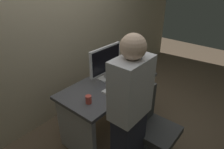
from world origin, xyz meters
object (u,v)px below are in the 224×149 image
person_at_desk (130,115)px  keyboard (117,87)px  office_chair (152,131)px  desk (109,99)px  monitor (106,61)px  cell_phone (140,74)px  mouse (129,77)px  book_stack (123,63)px  cup_near_keyboard (89,99)px

person_at_desk → keyboard: bearing=48.8°
person_at_desk → office_chair: bearing=-14.6°
desk → keyboard: size_ratio=3.10×
keyboard → person_at_desk: bearing=-128.7°
monitor → cell_phone: monitor is taller
office_chair → mouse: bearing=58.8°
office_chair → book_stack: (0.56, 0.85, 0.42)m
person_at_desk → book_stack: size_ratio=7.46×
monitor → keyboard: bearing=-108.3°
office_chair → book_stack: size_ratio=4.28×
desk → person_at_desk: bearing=-124.8°
desk → cell_phone: 0.56m
monitor → mouse: bearing=-49.7°
monitor → cup_near_keyboard: monitor is taller
keyboard → cell_phone: bearing=-0.6°
desk → book_stack: size_ratio=6.07×
person_at_desk → monitor: (0.51, 0.75, 0.17)m
mouse → cell_phone: 0.20m
keyboard → book_stack: book_stack is taller
mouse → cup_near_keyboard: 0.75m
desk → person_at_desk: 0.83m
monitor → mouse: 0.39m
office_chair → keyboard: size_ratio=2.19×
person_at_desk → keyboard: size_ratio=3.81×
mouse → book_stack: book_stack is taller
cell_phone → person_at_desk: bearing=-158.7°
monitor → book_stack: 0.43m
desk → mouse: (0.28, -0.12, 0.26)m
office_chair → cup_near_keyboard: (-0.38, 0.62, 0.38)m
cup_near_keyboard → cell_phone: cup_near_keyboard is taller
desk → book_stack: book_stack is taller
cell_phone → office_chair: bearing=-140.9°
office_chair → keyboard: (0.08, 0.58, 0.34)m
keyboard → cell_phone: (0.48, -0.03, -0.01)m
cell_phone → book_stack: bearing=84.3°
cup_near_keyboard → office_chair: bearing=-58.3°
cup_near_keyboard → cell_phone: bearing=-4.0°
office_chair → person_at_desk: person_at_desk is taller
book_stack → monitor: bearing=-179.3°
person_at_desk → cup_near_keyboard: 0.53m
desk → keyboard: bearing=-93.8°
desk → cell_phone: (0.47, -0.17, 0.25)m
keyboard → cell_phone: size_ratio=2.99×
office_chair → person_at_desk: 0.55m
mouse → person_at_desk: bearing=-144.4°
office_chair → person_at_desk: (-0.35, 0.09, 0.41)m
monitor → cell_phone: (0.40, -0.29, -0.25)m
office_chair → keyboard: office_chair is taller
keyboard → mouse: mouse is taller
book_stack → cell_phone: (-0.00, -0.29, -0.08)m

